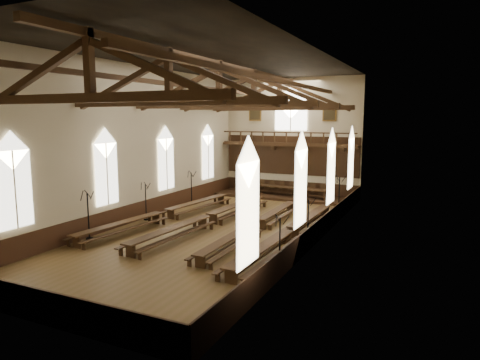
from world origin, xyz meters
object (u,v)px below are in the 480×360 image
object	(u,v)px
refectory_row_b	(208,218)
candelabrum_right_near	(280,253)
refectory_row_d	(290,232)
candelabrum_right_far	(339,203)
refectory_row_a	(164,213)
dais	(283,196)
candelabrum_left_mid	(146,209)
candelabrum_right_mid	(308,229)
refectory_row_c	(256,225)
high_table	(283,188)
candelabrum_left_far	(192,194)
candelabrum_left_near	(89,225)

from	to	relation	value
refectory_row_b	candelabrum_right_near	size ratio (longest dim) A/B	5.79
refectory_row_b	refectory_row_d	size ratio (longest dim) A/B	1.01
candelabrum_right_far	refectory_row_a	bearing A→B (deg)	-145.40
dais	candelabrum_right_near	distance (m)	17.16
candelabrum_left_mid	refectory_row_a	bearing A→B (deg)	8.51
refectory_row_b	candelabrum_right_mid	distance (m)	6.65
refectory_row_c	candelabrum_right_near	distance (m)	6.08
dais	candelabrum_right_mid	size ratio (longest dim) A/B	4.53
refectory_row_b	candelabrum_right_far	xyz separation A→B (m)	(6.59, 6.68, 0.31)
refectory_row_b	candelabrum_right_near	xyz separation A→B (m)	(6.59, -5.20, 0.22)
refectory_row_b	refectory_row_d	world-z (taller)	refectory_row_b
refectory_row_a	refectory_row_b	size ratio (longest dim) A/B	0.99
refectory_row_b	dais	bearing A→B (deg)	84.97
refectory_row_c	dais	distance (m)	11.36
candelabrum_right_far	candelabrum_left_mid	bearing A→B (deg)	-147.86
refectory_row_b	candelabrum_right_far	bearing A→B (deg)	45.39
refectory_row_d	high_table	xyz separation A→B (m)	(-4.67, 11.91, 0.32)
refectory_row_b	candelabrum_right_far	size ratio (longest dim) A/B	5.16
refectory_row_d	refectory_row_c	bearing A→B (deg)	161.43
refectory_row_a	high_table	bearing A→B (deg)	69.25
refectory_row_c	high_table	distance (m)	11.36
candelabrum_right_near	candelabrum_right_mid	xyz separation A→B (m)	(0.00, 4.38, 0.01)
high_table	dais	bearing A→B (deg)	89.55
candelabrum_right_far	refectory_row_d	bearing A→B (deg)	-97.16
refectory_row_a	refectory_row_d	size ratio (longest dim) A/B	0.99
refectory_row_c	high_table	size ratio (longest dim) A/B	1.67
refectory_row_b	candelabrum_right_near	world-z (taller)	candelabrum_right_near
high_table	refectory_row_d	bearing A→B (deg)	-68.59
high_table	candelabrum_left_far	bearing A→B (deg)	-134.11
candelabrum_left_near	refectory_row_a	bearing A→B (deg)	76.38
refectory_row_a	candelabrum_right_near	world-z (taller)	candelabrum_right_near
refectory_row_b	high_table	size ratio (longest dim) A/B	1.76
refectory_row_d	candelabrum_left_near	xyz separation A→B (m)	(-10.15, -4.42, 0.31)
high_table	candelabrum_left_near	bearing A→B (deg)	-108.53
refectory_row_d	dais	distance (m)	12.80
refectory_row_c	dais	size ratio (longest dim) A/B	1.19
dais	refectory_row_c	bearing A→B (deg)	-78.32
refectory_row_d	refectory_row_a	bearing A→B (deg)	174.76
dais	candelabrum_left_mid	size ratio (longest dim) A/B	4.54
refectory_row_b	candelabrum_left_mid	world-z (taller)	candelabrum_left_mid
candelabrum_right_near	candelabrum_right_mid	bearing A→B (deg)	90.00
refectory_row_b	candelabrum_left_near	bearing A→B (deg)	-130.19
refectory_row_b	candelabrum_right_mid	xyz separation A→B (m)	(6.59, -0.82, 0.23)
candelabrum_right_mid	candelabrum_right_far	xyz separation A→B (m)	(0.00, 7.50, 0.08)
refectory_row_d	high_table	world-z (taller)	high_table
high_table	candelabrum_left_far	distance (m)	7.86
refectory_row_a	high_table	xyz separation A→B (m)	(4.21, 11.10, 0.33)
candelabrum_left_mid	candelabrum_left_far	bearing A→B (deg)	90.00
refectory_row_b	candelabrum_left_far	distance (m)	7.00
refectory_row_d	candelabrum_right_mid	distance (m)	0.99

